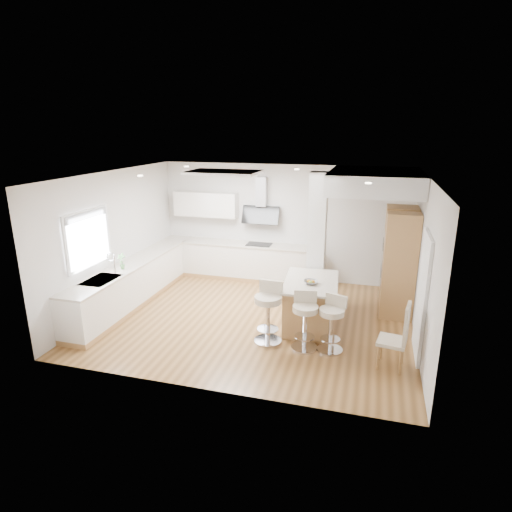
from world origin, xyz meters
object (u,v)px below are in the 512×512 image
(peninsula, at_px, (310,303))
(bar_stool_c, at_px, (332,321))
(bar_stool_a, at_px, (268,309))
(bar_stool_b, at_px, (305,318))
(dining_chair, at_px, (399,334))

(peninsula, xyz_separation_m, bar_stool_c, (0.48, -0.87, 0.09))
(peninsula, distance_m, bar_stool_a, 1.05)
(peninsula, height_order, bar_stool_b, bar_stool_b)
(bar_stool_a, bearing_deg, bar_stool_c, 2.70)
(bar_stool_c, distance_m, dining_chair, 1.09)
(bar_stool_a, xyz_separation_m, dining_chair, (2.15, -0.32, -0.03))
(bar_stool_c, height_order, dining_chair, dining_chair)
(bar_stool_b, bearing_deg, bar_stool_a, 162.83)
(bar_stool_b, distance_m, bar_stool_c, 0.44)
(peninsula, bearing_deg, bar_stool_a, -130.29)
(peninsula, height_order, dining_chair, dining_chair)
(bar_stool_b, xyz_separation_m, dining_chair, (1.49, -0.25, 0.02))
(bar_stool_c, bearing_deg, bar_stool_b, -155.72)
(dining_chair, bearing_deg, bar_stool_a, -178.86)
(bar_stool_b, height_order, bar_stool_c, bar_stool_b)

